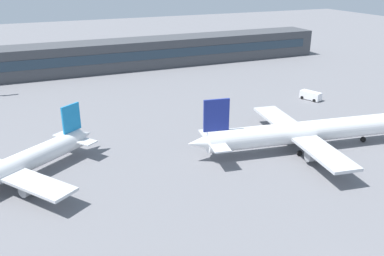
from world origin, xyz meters
TOP-DOWN VIEW (x-y plane):
  - ground_plane at (0.00, 40.00)m, footprint 400.00×400.00m
  - terminal_building at (0.00, 104.26)m, footprint 143.36×12.13m
  - airplane_near at (16.52, 29.56)m, footprint 43.48×30.57m
  - service_van_white at (36.52, 53.12)m, footprint 3.64×5.57m

SIDE VIEW (x-z plane):
  - ground_plane at x=0.00m, z-range 0.00..0.00m
  - service_van_white at x=36.52m, z-range 0.07..2.15m
  - airplane_near at x=16.52m, z-range -2.10..8.67m
  - terminal_building at x=0.00m, z-range 0.00..9.00m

